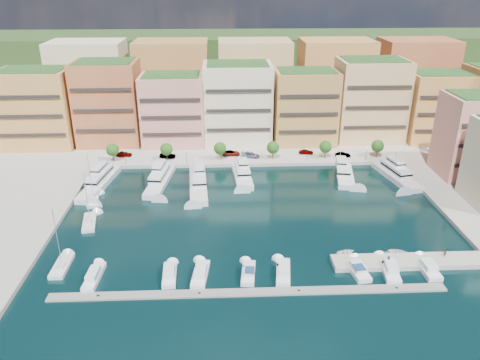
{
  "coord_description": "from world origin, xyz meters",
  "views": [
    {
      "loc": [
        -7.58,
        -98.75,
        52.95
      ],
      "look_at": [
        -3.1,
        6.95,
        6.0
      ],
      "focal_mm": 35.0,
      "sensor_mm": 36.0,
      "label": 1
    }
  ],
  "objects_px": {
    "tree_2": "(220,148)",
    "cruiser_2": "(170,275)",
    "yacht_3": "(242,174)",
    "car_3": "(250,155)",
    "cruiser_7": "(358,270)",
    "cruiser_3": "(201,274)",
    "person_0": "(389,260)",
    "tender_0": "(346,253)",
    "car_0": "(124,154)",
    "yacht_2": "(198,181)",
    "sailboat_1": "(89,223)",
    "lamppost_2": "(247,153)",
    "sailboat_0": "(62,267)",
    "tree_4": "(326,147)",
    "yacht_6": "(396,174)",
    "tree_3": "(273,148)",
    "cruiser_8": "(390,269)",
    "car_5": "(343,155)",
    "yacht_5": "(344,173)",
    "tree_1": "(166,149)",
    "car_4": "(306,152)",
    "cruiser_5": "(283,272)",
    "lamppost_4": "(367,152)",
    "car_1": "(167,155)",
    "yacht_0": "(100,181)",
    "yacht_1": "(160,179)",
    "cruiser_9": "(428,268)",
    "tender_1": "(388,252)",
    "car_2": "(231,153)",
    "sailboat_2": "(93,201)",
    "tender_3": "(448,253)",
    "tree_0": "(113,150)",
    "cruiser_4": "(248,273)",
    "tender_2": "(398,252)"
  },
  "relations": [
    {
      "from": "tree_2",
      "to": "yacht_0",
      "type": "distance_m",
      "value": 36.13
    },
    {
      "from": "tree_1",
      "to": "cruiser_8",
      "type": "relative_size",
      "value": 0.63
    },
    {
      "from": "tree_4",
      "to": "yacht_6",
      "type": "bearing_deg",
      "value": -37.86
    },
    {
      "from": "cruiser_8",
      "to": "cruiser_9",
      "type": "xyz_separation_m",
      "value": [
        7.49,
        0.01,
        0.0
      ]
    },
    {
      "from": "cruiser_9",
      "to": "car_0",
      "type": "relative_size",
      "value": 1.6
    },
    {
      "from": "cruiser_7",
      "to": "car_3",
      "type": "bearing_deg",
      "value": 105.81
    },
    {
      "from": "tree_1",
      "to": "car_4",
      "type": "bearing_deg",
      "value": 5.33
    },
    {
      "from": "tree_4",
      "to": "sailboat_2",
      "type": "bearing_deg",
      "value": -158.67
    },
    {
      "from": "car_2",
      "to": "sailboat_0",
      "type": "bearing_deg",
      "value": 147.68
    },
    {
      "from": "cruiser_8",
      "to": "tender_0",
      "type": "distance_m",
      "value": 9.46
    },
    {
      "from": "yacht_2",
      "to": "sailboat_1",
      "type": "bearing_deg",
      "value": -139.41
    },
    {
      "from": "tender_3",
      "to": "tree_1",
      "type": "bearing_deg",
      "value": 45.76
    },
    {
      "from": "yacht_6",
      "to": "sailboat_2",
      "type": "bearing_deg",
      "value": -171.87
    },
    {
      "from": "cruiser_2",
      "to": "tree_2",
      "type": "bearing_deg",
      "value": 80.4
    },
    {
      "from": "cruiser_3",
      "to": "tender_1",
      "type": "relative_size",
      "value": 6.2
    },
    {
      "from": "tree_1",
      "to": "yacht_5",
      "type": "xyz_separation_m",
      "value": [
        51.01,
        -12.16,
        -3.53
      ]
    },
    {
      "from": "tree_0",
      "to": "yacht_0",
      "type": "distance_m",
      "value": 15.22
    },
    {
      "from": "yacht_3",
      "to": "car_3",
      "type": "bearing_deg",
      "value": 76.96
    },
    {
      "from": "yacht_3",
      "to": "yacht_6",
      "type": "bearing_deg",
      "value": -2.04
    },
    {
      "from": "cruiser_3",
      "to": "person_0",
      "type": "bearing_deg",
      "value": 1.8
    },
    {
      "from": "car_5",
      "to": "yacht_5",
      "type": "bearing_deg",
      "value": 163.83
    },
    {
      "from": "sailboat_2",
      "to": "car_2",
      "type": "distance_m",
      "value": 45.89
    },
    {
      "from": "yacht_3",
      "to": "cruiser_5",
      "type": "height_order",
      "value": "yacht_3"
    },
    {
      "from": "tree_2",
      "to": "lamppost_4",
      "type": "bearing_deg",
      "value": -2.99
    },
    {
      "from": "tree_1",
      "to": "car_5",
      "type": "distance_m",
      "value": 53.87
    },
    {
      "from": "tree_4",
      "to": "cruiser_5",
      "type": "height_order",
      "value": "tree_4"
    },
    {
      "from": "yacht_6",
      "to": "tender_0",
      "type": "distance_m",
      "value": 44.88
    },
    {
      "from": "car_5",
      "to": "car_2",
      "type": "bearing_deg",
      "value": 80.96
    },
    {
      "from": "person_0",
      "to": "cruiser_2",
      "type": "bearing_deg",
      "value": 38.79
    },
    {
      "from": "tree_3",
      "to": "cruiser_2",
      "type": "height_order",
      "value": "tree_3"
    },
    {
      "from": "cruiser_3",
      "to": "cruiser_9",
      "type": "xyz_separation_m",
      "value": [
        43.96,
        0.01,
        0.0
      ]
    },
    {
      "from": "car_3",
      "to": "tender_0",
      "type": "bearing_deg",
      "value": -148.31
    },
    {
      "from": "lamppost_4",
      "to": "yacht_3",
      "type": "relative_size",
      "value": 0.26
    },
    {
      "from": "tree_0",
      "to": "cruiser_4",
      "type": "xyz_separation_m",
      "value": [
        37.16,
        -58.1,
        -4.17
      ]
    },
    {
      "from": "yacht_3",
      "to": "car_1",
      "type": "xyz_separation_m",
      "value": [
        -22.31,
        14.41,
        0.58
      ]
    },
    {
      "from": "tree_3",
      "to": "cruiser_7",
      "type": "distance_m",
      "value": 59.14
    },
    {
      "from": "cruiser_5",
      "to": "car_3",
      "type": "bearing_deg",
      "value": 92.43
    },
    {
      "from": "yacht_0",
      "to": "car_0",
      "type": "distance_m",
      "value": 19.44
    },
    {
      "from": "lamppost_2",
      "to": "yacht_2",
      "type": "distance_m",
      "value": 19.64
    },
    {
      "from": "yacht_1",
      "to": "cruiser_5",
      "type": "relative_size",
      "value": 2.44
    },
    {
      "from": "tender_0",
      "to": "car_0",
      "type": "relative_size",
      "value": 0.8
    },
    {
      "from": "car_0",
      "to": "yacht_3",
      "type": "bearing_deg",
      "value": -113.19
    },
    {
      "from": "cruiser_2",
      "to": "car_0",
      "type": "xyz_separation_m",
      "value": [
        -19.85,
        62.49,
        1.27
      ]
    },
    {
      "from": "yacht_3",
      "to": "tender_2",
      "type": "height_order",
      "value": "yacht_3"
    },
    {
      "from": "lamppost_2",
      "to": "sailboat_0",
      "type": "relative_size",
      "value": 0.32
    },
    {
      "from": "tree_3",
      "to": "cruiser_8",
      "type": "height_order",
      "value": "tree_3"
    },
    {
      "from": "tree_2",
      "to": "cruiser_2",
      "type": "relative_size",
      "value": 0.73
    },
    {
      "from": "cruiser_8",
      "to": "tender_2",
      "type": "height_order",
      "value": "cruiser_8"
    },
    {
      "from": "yacht_0",
      "to": "tender_0",
      "type": "relative_size",
      "value": 5.97
    },
    {
      "from": "yacht_6",
      "to": "cruiser_5",
      "type": "relative_size",
      "value": 2.31
    }
  ]
}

